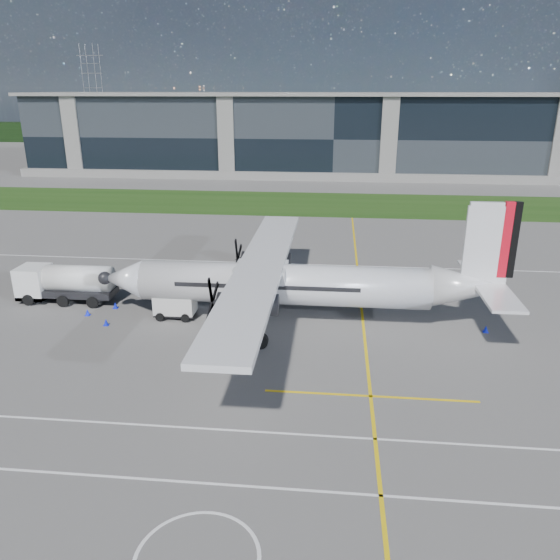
% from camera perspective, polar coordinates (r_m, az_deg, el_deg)
% --- Properties ---
extents(ground, '(400.00, 400.00, 0.00)m').
position_cam_1_polar(ground, '(75.00, 5.23, 6.70)').
color(ground, '#5E5B59').
rests_on(ground, ground).
extents(grass_strip, '(400.00, 18.00, 0.04)m').
position_cam_1_polar(grass_strip, '(82.82, 5.32, 7.92)').
color(grass_strip, '#1B3E10').
rests_on(grass_strip, ground).
extents(terminal_building, '(120.00, 20.00, 15.00)m').
position_cam_1_polar(terminal_building, '(113.53, 5.67, 14.83)').
color(terminal_building, black).
rests_on(terminal_building, ground).
extents(tree_line, '(400.00, 6.00, 6.00)m').
position_cam_1_polar(tree_line, '(173.70, 5.78, 14.90)').
color(tree_line, black).
rests_on(tree_line, ground).
extents(pylon_west, '(9.00, 4.60, 30.00)m').
position_cam_1_polar(pylon_west, '(200.15, -18.90, 18.04)').
color(pylon_west, gray).
rests_on(pylon_west, ground).
extents(yellow_taxiway_centerline, '(0.20, 70.00, 0.01)m').
position_cam_1_polar(yellow_taxiway_centerline, '(46.25, 8.38, -1.57)').
color(yellow_taxiway_centerline, yellow).
rests_on(yellow_taxiway_centerline, ground).
extents(white_lane_line, '(90.00, 0.15, 0.01)m').
position_cam_1_polar(white_lane_line, '(25.24, 3.21, -21.13)').
color(white_lane_line, white).
rests_on(white_lane_line, ground).
extents(turboprop_aircraft, '(29.81, 30.92, 9.28)m').
position_cam_1_polar(turboprop_aircraft, '(39.18, 2.00, 1.93)').
color(turboprop_aircraft, silver).
rests_on(turboprop_aircraft, ground).
extents(fuel_tanker_truck, '(8.16, 2.65, 3.06)m').
position_cam_1_polar(fuel_tanker_truck, '(47.48, -22.05, -0.31)').
color(fuel_tanker_truck, white).
rests_on(fuel_tanker_truck, ground).
extents(baggage_tug, '(3.20, 1.92, 1.92)m').
position_cam_1_polar(baggage_tug, '(41.87, -10.89, -2.60)').
color(baggage_tug, white).
rests_on(baggage_tug, ground).
extents(ground_crew_person, '(0.77, 0.91, 1.89)m').
position_cam_1_polar(ground_crew_person, '(42.51, -11.12, -2.29)').
color(ground_crew_person, '#F25907').
rests_on(ground_crew_person, ground).
extents(safety_cone_fwd, '(0.36, 0.36, 0.50)m').
position_cam_1_polar(safety_cone_fwd, '(44.19, -19.47, -3.20)').
color(safety_cone_fwd, '#0E1CEE').
rests_on(safety_cone_fwd, ground).
extents(safety_cone_tail, '(0.36, 0.36, 0.50)m').
position_cam_1_polar(safety_cone_tail, '(41.54, 20.71, -4.80)').
color(safety_cone_tail, '#0E1CEE').
rests_on(safety_cone_tail, ground).
extents(safety_cone_stbdwing, '(0.36, 0.36, 0.50)m').
position_cam_1_polar(safety_cone_stbdwing, '(55.36, 0.22, 2.45)').
color(safety_cone_stbdwing, '#0E1CEE').
rests_on(safety_cone_stbdwing, ground).
extents(safety_cone_nose_stbd, '(0.36, 0.36, 0.50)m').
position_cam_1_polar(safety_cone_nose_stbd, '(44.91, -16.83, -2.54)').
color(safety_cone_nose_stbd, '#0E1CEE').
rests_on(safety_cone_nose_stbd, ground).
extents(safety_cone_nose_port, '(0.36, 0.36, 0.50)m').
position_cam_1_polar(safety_cone_nose_port, '(41.94, -17.72, -4.21)').
color(safety_cone_nose_port, '#0E1CEE').
rests_on(safety_cone_nose_port, ground).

